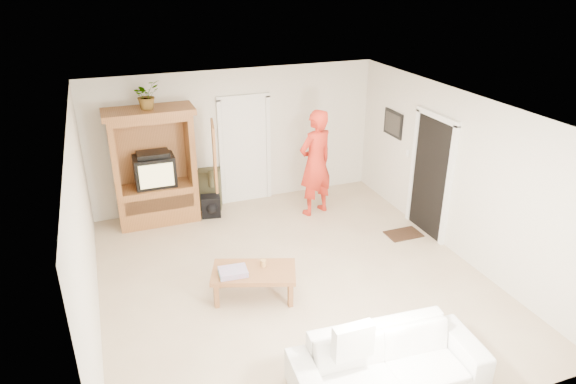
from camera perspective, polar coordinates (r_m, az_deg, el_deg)
name	(u,v)px	position (r m, az deg, el deg)	size (l,w,h in m)	color
floor	(293,278)	(7.80, 0.56, -9.59)	(6.00, 6.00, 0.00)	tan
ceiling	(294,109)	(6.72, 0.65, 9.20)	(6.00, 6.00, 0.00)	white
wall_back	(236,138)	(9.83, -5.75, 6.01)	(5.50, 5.50, 0.00)	silver
wall_front	(414,332)	(4.90, 13.80, -14.83)	(5.50, 5.50, 0.00)	silver
wall_left	(84,233)	(6.78, -21.69, -4.28)	(6.00, 6.00, 0.00)	silver
wall_right	(457,174)	(8.48, 18.22, 1.90)	(6.00, 6.00, 0.00)	silver
armoire	(156,174)	(9.40, -14.41, 1.94)	(1.82, 1.14, 2.10)	#94582D
door_back	(245,151)	(9.93, -4.80, 4.53)	(0.85, 0.05, 2.04)	white
doorway_right	(431,177)	(9.00, 15.57, 1.59)	(0.05, 0.90, 2.04)	black
framed_picture	(393,124)	(9.83, 11.62, 7.46)	(0.03, 0.60, 0.48)	black
doormat	(404,234)	(9.20, 12.71, -4.57)	(0.60, 0.40, 0.02)	#382316
plant	(146,95)	(8.94, -15.48, 10.36)	(0.43, 0.37, 0.47)	#4C7238
man	(316,163)	(9.38, 3.08, 3.24)	(0.73, 0.48, 2.00)	red
sofa	(388,363)	(6.04, 11.07, -18.10)	(2.14, 0.84, 0.63)	white
coffee_table	(254,274)	(7.24, -3.81, -9.04)	(1.30, 0.98, 0.43)	#955D33
towel	(233,272)	(7.13, -6.12, -8.82)	(0.38, 0.28, 0.08)	#EC4E89
candle	(263,263)	(7.26, -2.76, -7.90)	(0.08, 0.08, 0.10)	tan
backpack_black	(211,207)	(9.58, -8.56, -1.63)	(0.35, 0.20, 0.43)	black
backpack_olive	(210,189)	(9.89, -8.66, 0.35)	(0.42, 0.31, 0.79)	#47442B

